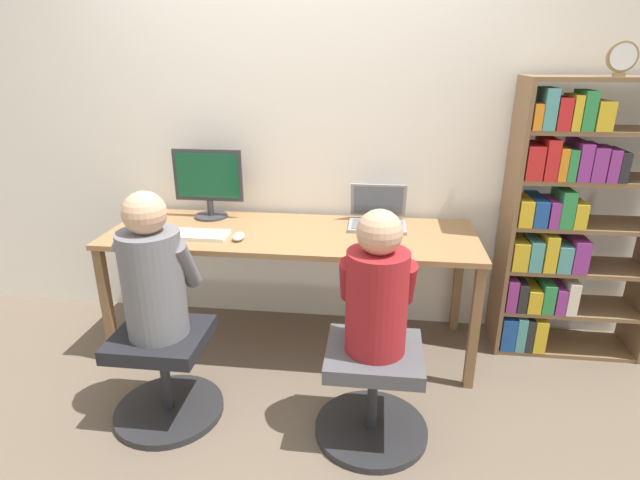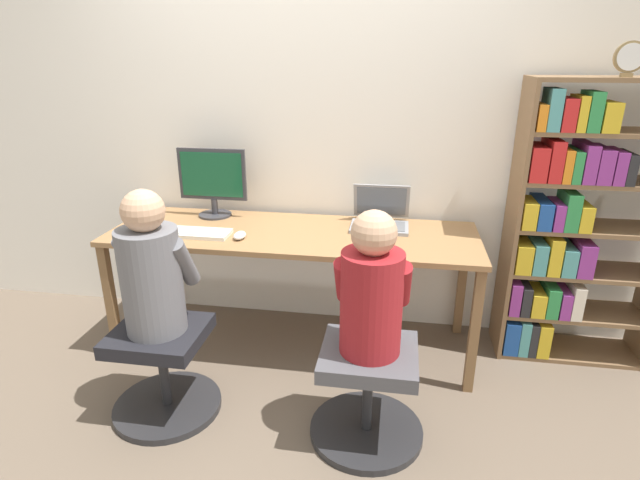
{
  "view_description": "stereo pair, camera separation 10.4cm",
  "coord_description": "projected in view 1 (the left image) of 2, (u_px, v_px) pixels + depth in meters",
  "views": [
    {
      "loc": [
        0.49,
        -2.35,
        1.73
      ],
      "look_at": [
        0.19,
        0.17,
        0.78
      ],
      "focal_mm": 28.0,
      "sensor_mm": 36.0,
      "label": 1
    },
    {
      "loc": [
        0.6,
        -2.34,
        1.73
      ],
      "look_at": [
        0.19,
        0.17,
        0.78
      ],
      "focal_mm": 28.0,
      "sensor_mm": 36.0,
      "label": 2
    }
  ],
  "objects": [
    {
      "name": "person_at_monitor",
      "position": [
        153.0,
        273.0,
        2.29
      ],
      "size": [
        0.35,
        0.32,
        0.7
      ],
      "color": "slate",
      "rests_on": "office_chair_left"
    },
    {
      "name": "bookshelf",
      "position": [
        563.0,
        224.0,
        2.86
      ],
      "size": [
        0.85,
        0.32,
        1.62
      ],
      "color": "brown",
      "rests_on": "ground_plane"
    },
    {
      "name": "laptop",
      "position": [
        378.0,
        217.0,
        3.01
      ],
      "size": [
        0.34,
        0.32,
        0.24
      ],
      "color": "gray",
      "rests_on": "desk"
    },
    {
      "name": "wall_back",
      "position": [
        301.0,
        127.0,
        3.11
      ],
      "size": [
        10.0,
        0.05,
        2.6
      ],
      "color": "white",
      "rests_on": "ground_plane"
    },
    {
      "name": "person_at_laptop",
      "position": [
        377.0,
        290.0,
        2.17
      ],
      "size": [
        0.34,
        0.31,
        0.66
      ],
      "color": "maroon",
      "rests_on": "office_chair_right"
    },
    {
      "name": "ground_plane",
      "position": [
        283.0,
        377.0,
        2.85
      ],
      "size": [
        14.0,
        14.0,
        0.0
      ],
      "primitive_type": "plane",
      "color": "brown"
    },
    {
      "name": "desktop_monitor",
      "position": [
        208.0,
        183.0,
        3.1
      ],
      "size": [
        0.44,
        0.21,
        0.43
      ],
      "color": "#333338",
      "rests_on": "desk"
    },
    {
      "name": "office_chair_right",
      "position": [
        373.0,
        391.0,
        2.35
      ],
      "size": [
        0.54,
        0.54,
        0.47
      ],
      "color": "#262628",
      "rests_on": "ground_plane"
    },
    {
      "name": "desk_clock",
      "position": [
        622.0,
        58.0,
        2.46
      ],
      "size": [
        0.15,
        0.03,
        0.17
      ],
      "color": "olive",
      "rests_on": "bookshelf"
    },
    {
      "name": "keyboard",
      "position": [
        189.0,
        234.0,
        2.83
      ],
      "size": [
        0.45,
        0.17,
        0.03
      ],
      "color": "silver",
      "rests_on": "desk"
    },
    {
      "name": "desk",
      "position": [
        292.0,
        243.0,
        2.93
      ],
      "size": [
        2.14,
        0.7,
        0.75
      ],
      "color": "olive",
      "rests_on": "ground_plane"
    },
    {
      "name": "computer_mouse_by_keyboard",
      "position": [
        239.0,
        236.0,
        2.78
      ],
      "size": [
        0.06,
        0.11,
        0.04
      ],
      "color": "silver",
      "rests_on": "desk"
    },
    {
      "name": "office_chair_left",
      "position": [
        165.0,
        373.0,
        2.48
      ],
      "size": [
        0.54,
        0.54,
        0.47
      ],
      "color": "#262628",
      "rests_on": "ground_plane"
    }
  ]
}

